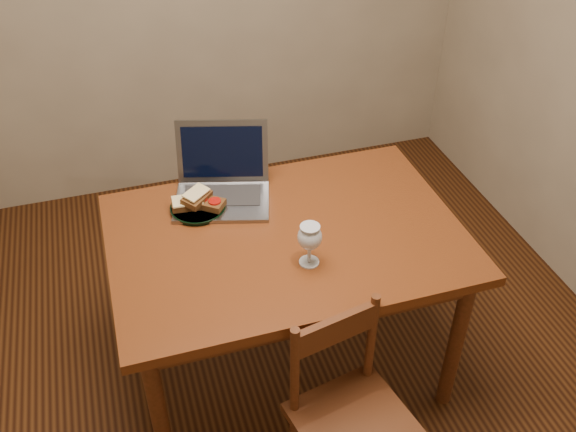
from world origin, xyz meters
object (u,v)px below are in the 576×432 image
object	(u,v)px
milk_glass	(310,245)
laptop	(222,178)
table	(286,251)
plate	(198,208)
chair	(351,409)

from	to	relation	value
milk_glass	laptop	bearing A→B (deg)	111.19
laptop	table	bearing A→B (deg)	-47.25
plate	laptop	distance (m)	0.16
table	chair	world-z (taller)	chair
milk_glass	plate	bearing A→B (deg)	127.11
chair	laptop	xyz separation A→B (m)	(-0.21, 0.91, 0.38)
plate	laptop	world-z (taller)	laptop
chair	plate	bearing A→B (deg)	100.30
chair	plate	distance (m)	0.94
plate	milk_glass	world-z (taller)	milk_glass
table	laptop	world-z (taller)	laptop
table	plate	xyz separation A→B (m)	(-0.29, 0.24, 0.09)
table	milk_glass	size ratio (longest dim) A/B	7.87
chair	plate	world-z (taller)	plate
chair	milk_glass	xyz separation A→B (m)	(-0.02, 0.41, 0.39)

